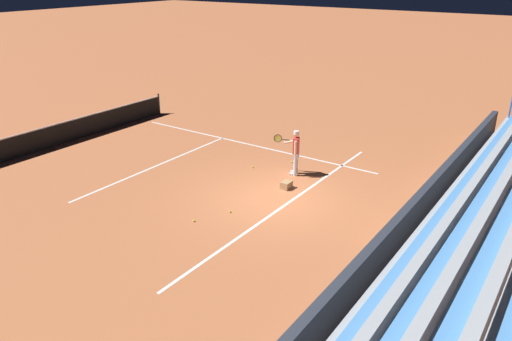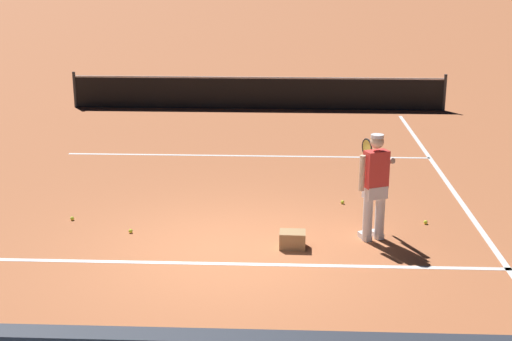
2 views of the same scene
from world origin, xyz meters
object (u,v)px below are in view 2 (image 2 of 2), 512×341
object	(u,v)px
tennis_player	(375,185)
tennis_ball_by_box	(343,202)
tennis_ball_on_baseline	(131,231)
tennis_net	(258,92)
ball_box_cardboard	(292,240)
tennis_ball_toward_net	(426,222)
tennis_ball_far_left	(72,218)

from	to	relation	value
tennis_player	tennis_ball_by_box	size ratio (longest dim) A/B	25.98
tennis_ball_on_baseline	tennis_net	bearing A→B (deg)	80.92
tennis_player	ball_box_cardboard	bearing A→B (deg)	-161.85
tennis_net	tennis_ball_toward_net	bearing A→B (deg)	-71.21
tennis_ball_far_left	tennis_player	bearing A→B (deg)	-6.92
tennis_ball_far_left	tennis_ball_on_baseline	bearing A→B (deg)	-25.55
tennis_player	tennis_ball_toward_net	distance (m)	1.48
tennis_player	tennis_net	xyz separation A→B (m)	(-2.28, 10.26, -0.40)
ball_box_cardboard	tennis_ball_far_left	world-z (taller)	ball_box_cardboard
ball_box_cardboard	tennis_ball_toward_net	distance (m)	2.51
tennis_ball_on_baseline	tennis_ball_by_box	xyz separation A→B (m)	(3.55, 1.61, 0.00)
tennis_ball_by_box	tennis_net	distance (m)	8.80
tennis_ball_on_baseline	tennis_ball_toward_net	bearing A→B (deg)	7.33
tennis_ball_toward_net	tennis_ball_far_left	distance (m)	6.00
tennis_ball_far_left	tennis_ball_by_box	distance (m)	4.80
ball_box_cardboard	tennis_ball_far_left	size ratio (longest dim) A/B	6.06
tennis_player	tennis_net	distance (m)	10.52
ball_box_cardboard	tennis_ball_by_box	xyz separation A→B (m)	(0.92, 2.10, -0.10)
ball_box_cardboard	tennis_ball_by_box	world-z (taller)	ball_box_cardboard
tennis_ball_by_box	ball_box_cardboard	bearing A→B (deg)	-113.68
ball_box_cardboard	tennis_ball_far_left	bearing A→B (deg)	164.69
tennis_player	tennis_ball_on_baseline	xyz separation A→B (m)	(-3.91, 0.07, -0.86)
tennis_ball_on_baseline	tennis_net	xyz separation A→B (m)	(1.63, 10.19, 0.46)
tennis_ball_on_baseline	tennis_net	world-z (taller)	tennis_net
ball_box_cardboard	tennis_ball_toward_net	xyz separation A→B (m)	(2.25, 1.12, -0.10)
ball_box_cardboard	tennis_ball_toward_net	world-z (taller)	ball_box_cardboard
tennis_player	tennis_ball_far_left	size ratio (longest dim) A/B	25.98
tennis_ball_toward_net	tennis_ball_by_box	world-z (taller)	same
tennis_ball_toward_net	tennis_net	distance (m)	10.11
ball_box_cardboard	tennis_ball_on_baseline	bearing A→B (deg)	169.43
tennis_ball_far_left	tennis_ball_toward_net	bearing A→B (deg)	0.87
tennis_ball_on_baseline	tennis_net	size ratio (longest dim) A/B	0.01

